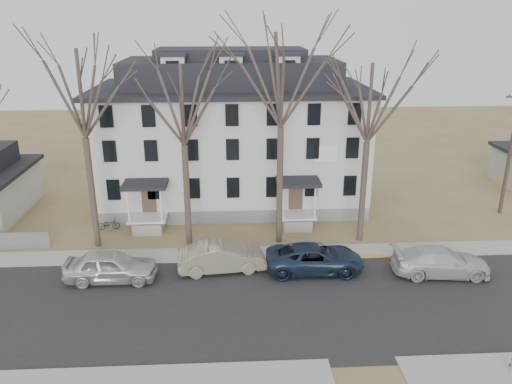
{
  "coord_description": "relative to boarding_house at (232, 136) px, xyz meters",
  "views": [
    {
      "loc": [
        -2.16,
        -20.56,
        14.48
      ],
      "look_at": [
        -0.58,
        9.0,
        3.86
      ],
      "focal_mm": 35.0,
      "sensor_mm": 36.0,
      "label": 1
    }
  ],
  "objects": [
    {
      "name": "car_white",
      "position": [
        12.0,
        -13.14,
        -4.57
      ],
      "size": [
        5.74,
        2.65,
        1.62
      ],
      "primitive_type": "imported",
      "rotation": [
        0.0,
        0.0,
        1.5
      ],
      "color": "silver",
      "rests_on": "ground"
    },
    {
      "name": "tree_far_left",
      "position": [
        -9.0,
        -8.15,
        4.96
      ],
      "size": [
        8.4,
        8.4,
        13.72
      ],
      "color": "#473B31",
      "rests_on": "ground"
    },
    {
      "name": "car_silver",
      "position": [
        -7.07,
        -12.84,
        -4.49
      ],
      "size": [
        5.22,
        2.13,
        1.77
      ],
      "primitive_type": "imported",
      "rotation": [
        0.0,
        0.0,
        1.56
      ],
      "color": "silver",
      "rests_on": "ground"
    },
    {
      "name": "ground",
      "position": [
        2.0,
        -17.95,
        -5.38
      ],
      "size": [
        120.0,
        120.0,
        0.0
      ],
      "primitive_type": "plane",
      "color": "olive",
      "rests_on": "ground"
    },
    {
      "name": "car_tan",
      "position": [
        -0.77,
        -12.0,
        -4.52
      ],
      "size": [
        5.37,
        2.38,
        1.71
      ],
      "primitive_type": "imported",
      "rotation": [
        0.0,
        0.0,
        1.68
      ],
      "color": "gray",
      "rests_on": "ground"
    },
    {
      "name": "utility_pole_far",
      "position": [
        20.5,
        -3.95,
        -0.47
      ],
      "size": [
        2.0,
        0.28,
        9.5
      ],
      "color": "#3D3023",
      "rests_on": "ground"
    },
    {
      "name": "yellow_curb",
      "position": [
        7.0,
        -10.85,
        -5.38
      ],
      "size": [
        14.0,
        0.25,
        0.06
      ],
      "primitive_type": "cube",
      "color": "gold",
      "rests_on": "ground"
    },
    {
      "name": "tree_mid_right",
      "position": [
        8.5,
        -8.15,
        4.22
      ],
      "size": [
        7.8,
        7.8,
        12.74
      ],
      "color": "#473B31",
      "rests_on": "ground"
    },
    {
      "name": "tree_mid_left",
      "position": [
        -3.0,
        -8.15,
        4.22
      ],
      "size": [
        7.8,
        7.8,
        12.74
      ],
      "color": "#473B31",
      "rests_on": "ground"
    },
    {
      "name": "bicycle_left",
      "position": [
        -8.84,
        -5.63,
        -4.98
      ],
      "size": [
        1.59,
        0.72,
        0.81
      ],
      "primitive_type": "imported",
      "rotation": [
        0.0,
        0.0,
        1.69
      ],
      "color": "black",
      "rests_on": "ground"
    },
    {
      "name": "main_road",
      "position": [
        2.0,
        -15.95,
        -5.38
      ],
      "size": [
        120.0,
        10.0,
        0.04
      ],
      "primitive_type": "cube",
      "color": "#27272A",
      "rests_on": "ground"
    },
    {
      "name": "far_sidewalk",
      "position": [
        2.0,
        -9.95,
        -5.38
      ],
      "size": [
        120.0,
        2.0,
        0.08
      ],
      "primitive_type": "cube",
      "color": "#A09F97",
      "rests_on": "ground"
    },
    {
      "name": "boarding_house",
      "position": [
        0.0,
        0.0,
        0.0
      ],
      "size": [
        20.8,
        12.36,
        12.05
      ],
      "color": "slate",
      "rests_on": "ground"
    },
    {
      "name": "car_navy",
      "position": [
        4.73,
        -12.32,
        -4.58
      ],
      "size": [
        5.79,
        2.71,
        1.6
      ],
      "primitive_type": "imported",
      "rotation": [
        0.0,
        0.0,
        1.56
      ],
      "color": "#1D2C42",
      "rests_on": "ground"
    },
    {
      "name": "tree_center",
      "position": [
        3.0,
        -8.15,
        5.71
      ],
      "size": [
        9.0,
        9.0,
        14.7
      ],
      "color": "#473B31",
      "rests_on": "ground"
    }
  ]
}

